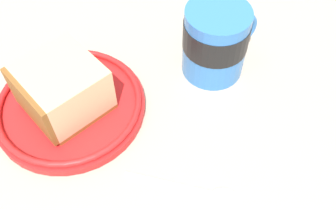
{
  "coord_description": "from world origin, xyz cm",
  "views": [
    {
      "loc": [
        8.71,
        -24.76,
        39.51
      ],
      "look_at": [
        6.04,
        2.19,
        3.0
      ],
      "focal_mm": 40.84,
      "sensor_mm": 36.0,
      "label": 1
    }
  ],
  "objects": [
    {
      "name": "cake_slice",
      "position": [
        -6.57,
        2.3,
        4.38
      ],
      "size": [
        12.58,
        12.6,
        6.51
      ],
      "color": "brown",
      "rests_on": "small_plate"
    },
    {
      "name": "small_plate",
      "position": [
        -6.39,
        2.51,
        0.93
      ],
      "size": [
        18.83,
        18.83,
        1.89
      ],
      "color": "red",
      "rests_on": "ground_plane"
    },
    {
      "name": "teaspoon",
      "position": [
        11.1,
        -7.03,
        0.35
      ],
      "size": [
        13.01,
        3.1,
        0.8
      ],
      "color": "silver",
      "rests_on": "ground_plane"
    },
    {
      "name": "ground_plane",
      "position": [
        0.0,
        0.0,
        -1.26
      ],
      "size": [
        137.76,
        137.76,
        2.53
      ],
      "primitive_type": "cube",
      "color": "tan"
    },
    {
      "name": "tea_mug",
      "position": [
        11.28,
        11.48,
        5.36
      ],
      "size": [
        9.88,
        8.59,
        9.84
      ],
      "color": "#3372BF",
      "rests_on": "ground_plane"
    }
  ]
}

